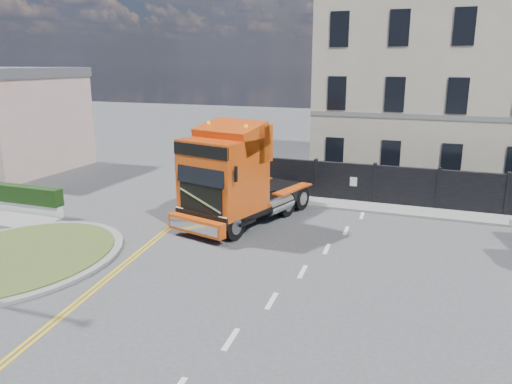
% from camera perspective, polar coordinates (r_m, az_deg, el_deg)
% --- Properties ---
extents(ground, '(120.00, 120.00, 0.00)m').
position_cam_1_polar(ground, '(18.56, -3.21, -7.33)').
color(ground, '#424244').
rests_on(ground, ground).
extents(traffic_island, '(6.80, 6.80, 0.17)m').
position_cam_1_polar(traffic_island, '(20.14, -25.59, -6.76)').
color(traffic_island, gray).
rests_on(traffic_island, ground).
extents(seaside_bldg_pink, '(8.00, 8.00, 6.00)m').
position_cam_1_polar(seaside_bldg_pink, '(36.84, -26.91, 6.93)').
color(seaside_bldg_pink, beige).
rests_on(seaside_bldg_pink, ground).
extents(hoarding_fence, '(18.80, 0.25, 2.00)m').
position_cam_1_polar(hoarding_fence, '(25.41, 19.02, 0.32)').
color(hoarding_fence, black).
rests_on(hoarding_fence, ground).
extents(georgian_building, '(12.30, 10.30, 12.80)m').
position_cam_1_polar(georgian_building, '(32.25, 19.27, 11.77)').
color(georgian_building, beige).
rests_on(georgian_building, ground).
extents(pavement_far, '(20.00, 1.60, 0.12)m').
position_cam_1_polar(pavement_far, '(24.80, 17.49, -2.16)').
color(pavement_far, gray).
rests_on(pavement_far, ground).
extents(truck, '(4.52, 7.81, 4.41)m').
position_cam_1_polar(truck, '(21.52, -2.55, 1.29)').
color(truck, black).
rests_on(truck, ground).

